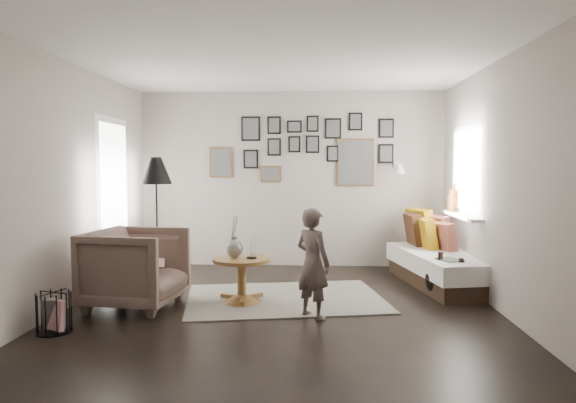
{
  "coord_description": "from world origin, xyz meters",
  "views": [
    {
      "loc": [
        0.34,
        -5.25,
        1.5
      ],
      "look_at": [
        0.05,
        0.5,
        1.1
      ],
      "focal_mm": 32.0,
      "sensor_mm": 36.0,
      "label": 1
    }
  ],
  "objects_px": {
    "floor_lamp": "(156,176)",
    "child": "(313,263)",
    "daybed": "(440,261)",
    "vase": "(235,245)",
    "demijohn_large": "(440,279)",
    "pedestal_table": "(242,282)",
    "demijohn_small": "(461,284)",
    "armchair": "(136,268)",
    "magazine_basket": "(54,313)"
  },
  "relations": [
    {
      "from": "floor_lamp",
      "to": "child",
      "type": "height_order",
      "value": "floor_lamp"
    },
    {
      "from": "daybed",
      "to": "floor_lamp",
      "type": "bearing_deg",
      "value": 176.54
    },
    {
      "from": "vase",
      "to": "floor_lamp",
      "type": "height_order",
      "value": "floor_lamp"
    },
    {
      "from": "child",
      "to": "vase",
      "type": "bearing_deg",
      "value": 9.79
    },
    {
      "from": "demijohn_large",
      "to": "pedestal_table",
      "type": "bearing_deg",
      "value": -169.82
    },
    {
      "from": "vase",
      "to": "child",
      "type": "xyz_separation_m",
      "value": [
        0.86,
        -0.53,
        -0.09
      ]
    },
    {
      "from": "demijohn_small",
      "to": "demijohn_large",
      "type": "bearing_deg",
      "value": 149.42
    },
    {
      "from": "floor_lamp",
      "to": "demijohn_small",
      "type": "bearing_deg",
      "value": -4.68
    },
    {
      "from": "daybed",
      "to": "demijohn_large",
      "type": "relative_size",
      "value": 3.9
    },
    {
      "from": "pedestal_table",
      "to": "demijohn_small",
      "type": "height_order",
      "value": "pedestal_table"
    },
    {
      "from": "armchair",
      "to": "child",
      "type": "relative_size",
      "value": 0.85
    },
    {
      "from": "armchair",
      "to": "magazine_basket",
      "type": "height_order",
      "value": "armchair"
    },
    {
      "from": "pedestal_table",
      "to": "child",
      "type": "relative_size",
      "value": 0.58
    },
    {
      "from": "pedestal_table",
      "to": "vase",
      "type": "bearing_deg",
      "value": 165.96
    },
    {
      "from": "daybed",
      "to": "magazine_basket",
      "type": "relative_size",
      "value": 5.42
    },
    {
      "from": "vase",
      "to": "demijohn_small",
      "type": "bearing_deg",
      "value": 5.94
    },
    {
      "from": "vase",
      "to": "magazine_basket",
      "type": "bearing_deg",
      "value": -143.45
    },
    {
      "from": "armchair",
      "to": "magazine_basket",
      "type": "distance_m",
      "value": 1.0
    },
    {
      "from": "armchair",
      "to": "demijohn_small",
      "type": "height_order",
      "value": "armchair"
    },
    {
      "from": "magazine_basket",
      "to": "armchair",
      "type": "bearing_deg",
      "value": 62.01
    },
    {
      "from": "magazine_basket",
      "to": "demijohn_small",
      "type": "xyz_separation_m",
      "value": [
        4.0,
        1.36,
        -0.01
      ]
    },
    {
      "from": "armchair",
      "to": "floor_lamp",
      "type": "height_order",
      "value": "floor_lamp"
    },
    {
      "from": "daybed",
      "to": "floor_lamp",
      "type": "xyz_separation_m",
      "value": [
        -3.5,
        -0.46,
        1.1
      ]
    },
    {
      "from": "pedestal_table",
      "to": "child",
      "type": "height_order",
      "value": "child"
    },
    {
      "from": "pedestal_table",
      "to": "armchair",
      "type": "relative_size",
      "value": 0.68
    },
    {
      "from": "pedestal_table",
      "to": "child",
      "type": "xyz_separation_m",
      "value": [
        0.78,
        -0.51,
        0.32
      ]
    },
    {
      "from": "demijohn_large",
      "to": "child",
      "type": "xyz_separation_m",
      "value": [
        -1.46,
        -0.91,
        0.35
      ]
    },
    {
      "from": "magazine_basket",
      "to": "demijohn_large",
      "type": "distance_m",
      "value": 4.07
    },
    {
      "from": "pedestal_table",
      "to": "vase",
      "type": "xyz_separation_m",
      "value": [
        -0.08,
        0.02,
        0.41
      ]
    },
    {
      "from": "demijohn_large",
      "to": "magazine_basket",
      "type": "bearing_deg",
      "value": -158.75
    },
    {
      "from": "floor_lamp",
      "to": "demijohn_large",
      "type": "xyz_separation_m",
      "value": [
        3.35,
        -0.17,
        -1.19
      ]
    },
    {
      "from": "vase",
      "to": "demijohn_large",
      "type": "bearing_deg",
      "value": 9.36
    },
    {
      "from": "floor_lamp",
      "to": "demijohn_large",
      "type": "relative_size",
      "value": 3.15
    },
    {
      "from": "floor_lamp",
      "to": "demijohn_large",
      "type": "distance_m",
      "value": 3.56
    },
    {
      "from": "pedestal_table",
      "to": "floor_lamp",
      "type": "distance_m",
      "value": 1.7
    },
    {
      "from": "vase",
      "to": "child",
      "type": "distance_m",
      "value": 1.01
    },
    {
      "from": "magazine_basket",
      "to": "demijohn_small",
      "type": "bearing_deg",
      "value": 18.73
    },
    {
      "from": "vase",
      "to": "daybed",
      "type": "height_order",
      "value": "vase"
    },
    {
      "from": "pedestal_table",
      "to": "floor_lamp",
      "type": "relative_size",
      "value": 0.39
    },
    {
      "from": "pedestal_table",
      "to": "floor_lamp",
      "type": "bearing_deg",
      "value": 152.7
    },
    {
      "from": "magazine_basket",
      "to": "child",
      "type": "bearing_deg",
      "value": 13.59
    },
    {
      "from": "demijohn_large",
      "to": "demijohn_small",
      "type": "height_order",
      "value": "demijohn_large"
    },
    {
      "from": "demijohn_large",
      "to": "armchair",
      "type": "bearing_deg",
      "value": -169.48
    },
    {
      "from": "vase",
      "to": "demijohn_small",
      "type": "relative_size",
      "value": 0.97
    },
    {
      "from": "demijohn_small",
      "to": "pedestal_table",
      "type": "bearing_deg",
      "value": -173.41
    },
    {
      "from": "magazine_basket",
      "to": "demijohn_small",
      "type": "relative_size",
      "value": 0.79
    },
    {
      "from": "child",
      "to": "armchair",
      "type": "bearing_deg",
      "value": 32.67
    },
    {
      "from": "magazine_basket",
      "to": "floor_lamp",
      "type": "bearing_deg",
      "value": 74.91
    },
    {
      "from": "demijohn_large",
      "to": "child",
      "type": "relative_size",
      "value": 0.47
    },
    {
      "from": "demijohn_large",
      "to": "demijohn_small",
      "type": "bearing_deg",
      "value": -30.58
    }
  ]
}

